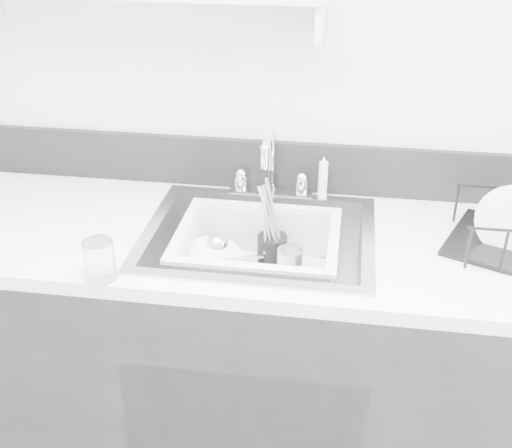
# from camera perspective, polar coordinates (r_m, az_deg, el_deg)

# --- Properties ---
(counter_run) EXTENTS (3.20, 0.62, 0.92)m
(counter_run) POSITION_cam_1_polar(r_m,az_deg,el_deg) (2.06, 0.22, -12.11)
(counter_run) COLOR black
(counter_run) RESTS_ON ground
(backsplash) EXTENTS (3.20, 0.02, 0.16)m
(backsplash) POSITION_cam_1_polar(r_m,az_deg,el_deg) (2.02, 1.52, 5.21)
(backsplash) COLOR black
(backsplash) RESTS_ON counter_run
(sink) EXTENTS (0.64, 0.52, 0.20)m
(sink) POSITION_cam_1_polar(r_m,az_deg,el_deg) (1.84, 0.24, -3.36)
(sink) COLOR silver
(sink) RESTS_ON counter_run
(faucet) EXTENTS (0.26, 0.18, 0.23)m
(faucet) POSITION_cam_1_polar(r_m,az_deg,el_deg) (1.98, 1.31, 4.09)
(faucet) COLOR silver
(faucet) RESTS_ON counter_run
(side_sprayer) EXTENTS (0.03, 0.03, 0.14)m
(side_sprayer) POSITION_cam_1_polar(r_m,az_deg,el_deg) (1.97, 5.98, 4.14)
(side_sprayer) COLOR silver
(side_sprayer) RESTS_ON counter_run
(wash_tub) EXTENTS (0.50, 0.42, 0.18)m
(wash_tub) POSITION_cam_1_polar(r_m,az_deg,el_deg) (1.83, 0.13, -3.10)
(wash_tub) COLOR silver
(wash_tub) RESTS_ON sink
(plate_stack) EXTENTS (0.23, 0.22, 0.09)m
(plate_stack) POSITION_cam_1_polar(r_m,az_deg,el_deg) (1.88, -3.51, -3.96)
(plate_stack) COLOR white
(plate_stack) RESTS_ON wash_tub
(utensil_cup) EXTENTS (0.09, 0.09, 0.30)m
(utensil_cup) POSITION_cam_1_polar(r_m,az_deg,el_deg) (1.89, 1.43, -2.34)
(utensil_cup) COLOR black
(utensil_cup) RESTS_ON wash_tub
(ladle) EXTENTS (0.27, 0.29, 0.08)m
(ladle) POSITION_cam_1_polar(r_m,az_deg,el_deg) (1.88, -2.39, -3.38)
(ladle) COLOR silver
(ladle) RESTS_ON wash_tub
(tumbler_in_tub) EXTENTS (0.10, 0.10, 0.11)m
(tumbler_in_tub) POSITION_cam_1_polar(r_m,az_deg,el_deg) (1.84, 3.01, -3.73)
(tumbler_in_tub) COLOR white
(tumbler_in_tub) RESTS_ON wash_tub
(tumbler_counter) EXTENTS (0.08, 0.08, 0.11)m
(tumbler_counter) POSITION_cam_1_polar(r_m,az_deg,el_deg) (1.62, -13.73, -3.15)
(tumbler_counter) COLOR white
(tumbler_counter) RESTS_ON counter_run
(bowl_small) EXTENTS (0.13, 0.13, 0.03)m
(bowl_small) POSITION_cam_1_polar(r_m,az_deg,el_deg) (1.78, 2.48, -6.30)
(bowl_small) COLOR white
(bowl_small) RESTS_ON wash_tub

